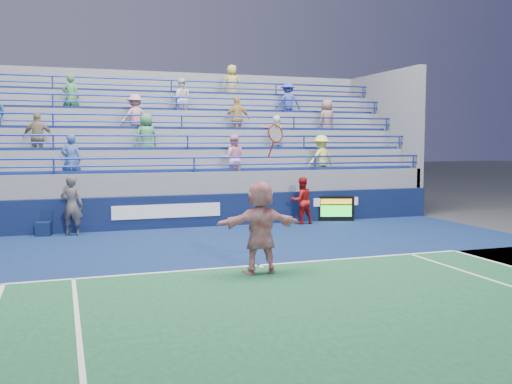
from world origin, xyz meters
name	(u,v)px	position (x,y,z in m)	size (l,w,h in m)	color
ground	(259,266)	(0.00, 0.00, 0.00)	(120.00, 120.00, 0.00)	#333538
sponsor_wall	(196,211)	(0.00, 6.50, 0.55)	(18.00, 0.32, 1.10)	#0A143A
bleacher_stand	(174,175)	(0.00, 10.27, 1.55)	(18.00, 5.60, 6.13)	slate
serve_speed_board	(336,209)	(5.13, 6.21, 0.46)	(1.30, 0.54, 0.91)	black
judge_chair	(44,228)	(-4.83, 6.17, 0.25)	(0.50, 0.51, 0.77)	#0C193C
tennis_player	(260,227)	(-0.21, -0.70, 1.02)	(1.91, 0.67, 3.27)	white
line_judge	(72,206)	(-4.00, 5.94, 0.93)	(0.68, 0.45, 1.86)	#141737
ball_girl	(301,201)	(3.65, 5.94, 0.83)	(0.80, 0.62, 1.65)	#A11312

